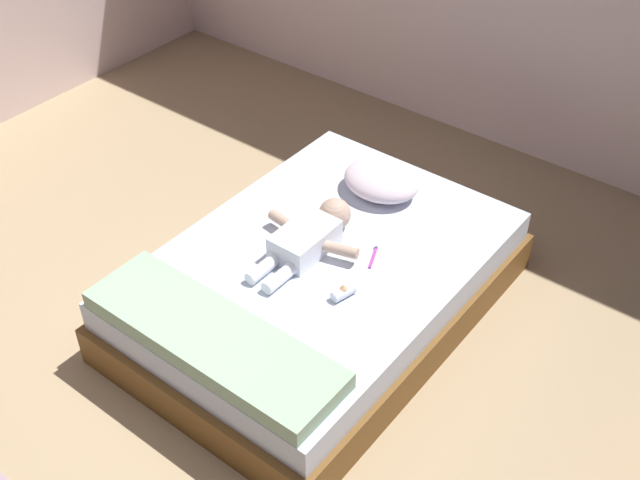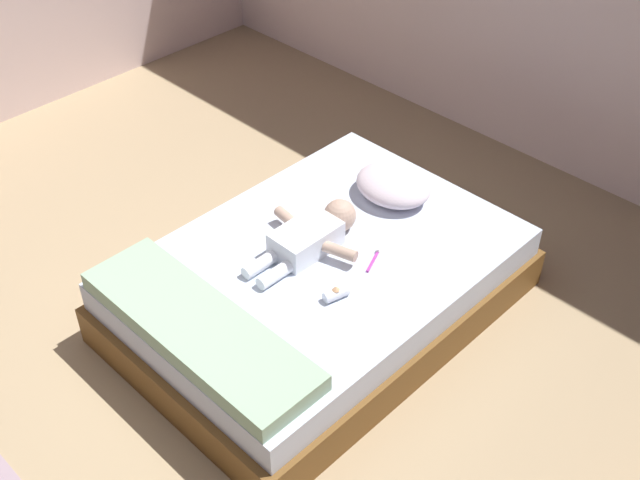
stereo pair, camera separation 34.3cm
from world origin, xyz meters
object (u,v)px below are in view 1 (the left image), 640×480
Objects in this scene: bed at (320,285)px; pillow at (382,180)px; baby at (311,236)px; toothbrush at (374,255)px; baby_bottle at (343,292)px.

pillow is (-0.07, 0.62, 0.27)m from bed.
toothbrush is (0.29, 0.13, -0.06)m from baby.
bed is 0.27m from baby.
baby reaches higher than baby_bottle.
bed is 4.65× the size of pillow.
toothbrush is at bearing -59.13° from pillow.
pillow is at bearing 88.60° from baby.
bed is at bearing 148.30° from baby_bottle.
baby_bottle is (0.05, -0.32, 0.02)m from toothbrush.
baby_bottle reaches higher than toothbrush.
baby reaches higher than pillow.
baby is at bearing -156.38° from toothbrush.
toothbrush reaches higher than bed.
baby_bottle reaches higher than bed.
baby is 0.39m from baby_bottle.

